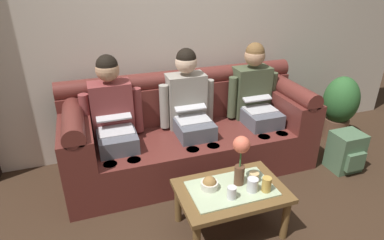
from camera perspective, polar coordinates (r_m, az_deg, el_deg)
The scene contains 14 objects.
back_wall_patterned at distance 3.48m, azimuth -3.44°, elevation 17.66°, with size 6.00×0.12×2.90m, color beige.
couch at distance 3.33m, azimuth -0.44°, elevation -2.36°, with size 2.43×0.88×0.96m.
person_left at distance 3.07m, azimuth -13.49°, elevation 0.36°, with size 0.56×0.67×1.22m.
person_middle at distance 3.20m, azimuth -0.44°, elevation 2.20°, with size 0.56×0.67×1.22m.
person_right at distance 3.48m, azimuth 11.06°, elevation 3.73°, with size 0.56×0.67×1.22m.
coffee_table at distance 2.58m, azimuth 6.81°, elevation -12.78°, with size 0.82×0.55×0.40m.
flower_vase at distance 2.44m, azimuth 8.50°, elevation -5.98°, with size 0.13×0.13×0.41m.
snack_bowl at distance 2.50m, azimuth 3.07°, elevation -11.08°, with size 0.13×0.13×0.11m.
cup_near_left at distance 2.42m, azimuth 6.95°, elevation -12.45°, with size 0.07×0.07×0.09m, color silver.
cup_near_right at distance 2.52m, azimuth 12.87°, elevation -10.89°, with size 0.07×0.07×0.11m, color gold.
cup_far_center at distance 2.50m, azimuth 10.50°, elevation -11.04°, with size 0.08×0.08×0.10m, color silver.
cup_far_left at distance 2.61m, azimuth 10.76°, elevation -9.78°, with size 0.07×0.07×0.08m, color #DBB77A.
backpack_right at distance 3.69m, azimuth 25.26°, elevation -5.03°, with size 0.30×0.30×0.41m.
potted_plant at distance 4.20m, azimuth 24.39°, elevation 2.32°, with size 0.40×0.40×0.78m.
Camera 1 is at (-0.93, -1.62, 1.93)m, focal length 30.59 mm.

